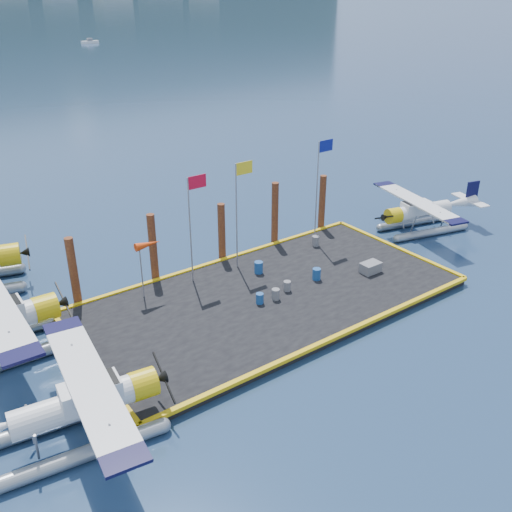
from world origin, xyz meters
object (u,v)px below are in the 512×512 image
at_px(piling_3, 275,215).
at_px(crate, 370,267).
at_px(drum_1, 287,286).
at_px(drum_2, 317,274).
at_px(drum_4, 316,241).
at_px(piling_4, 322,204).
at_px(piling_0, 74,274).
at_px(piling_1, 153,250).
at_px(windsock, 148,246).
at_px(piling_2, 222,234).
at_px(drum_0, 260,298).
at_px(drum_5, 259,267).
at_px(seaplane_d, 420,213).
at_px(drum_3, 276,294).
at_px(flagpole_blue, 320,177).
at_px(flagpole_yellow, 239,199).
at_px(seaplane_a, 82,408).
at_px(flagpole_red, 193,213).

bearing_deg(piling_3, crate, -75.29).
height_order(drum_1, drum_2, drum_2).
distance_m(drum_4, piling_4, 3.44).
relative_size(piling_0, piling_1, 0.95).
height_order(windsock, piling_2, piling_2).
xyz_separation_m(drum_0, drum_5, (1.98, 2.78, 0.06)).
height_order(seaplane_d, piling_4, piling_4).
height_order(drum_2, piling_2, piling_2).
relative_size(drum_5, piling_2, 0.18).
distance_m(drum_0, drum_3, 0.93).
relative_size(drum_0, drum_4, 0.88).
relative_size(seaplane_d, piling_2, 2.25).
xyz_separation_m(drum_4, piling_4, (2.38, 2.12, 1.28)).
distance_m(drum_2, flagpole_blue, 6.61).
height_order(flagpole_yellow, piling_3, flagpole_yellow).
bearing_deg(seaplane_d, crate, 123.93).
xyz_separation_m(drum_0, piling_2, (1.46, 5.79, 1.22)).
distance_m(drum_5, piling_4, 8.16).
distance_m(seaplane_a, piling_0, 9.96).
bearing_deg(flagpole_yellow, drum_1, -85.43).
bearing_deg(flagpole_red, drum_2, -35.86).
distance_m(flagpole_red, windsock, 2.97).
bearing_deg(piling_1, drum_5, -30.89).
relative_size(seaplane_d, flagpole_red, 1.42).
xyz_separation_m(flagpole_blue, piling_4, (1.80, 1.60, -2.69)).
relative_size(drum_4, windsock, 0.20).
height_order(windsock, piling_0, piling_0).
bearing_deg(flagpole_yellow, drum_0, -111.68).
xyz_separation_m(drum_0, piling_3, (5.46, 5.79, 1.47)).
distance_m(drum_4, flagpole_red, 9.19).
bearing_deg(windsock, drum_2, -25.72).
xyz_separation_m(drum_5, crate, (5.24, -3.69, -0.05)).
xyz_separation_m(flagpole_blue, windsock, (-11.72, 0.00, -1.46)).
bearing_deg(drum_1, seaplane_d, 7.61).
height_order(flagpole_red, piling_3, flagpole_red).
bearing_deg(drum_1, seaplane_a, -163.28).
bearing_deg(piling_3, windsock, -170.47).
distance_m(drum_0, crate, 7.28).
bearing_deg(seaplane_a, drum_3, 113.31).
xyz_separation_m(seaplane_a, drum_5, (12.73, 6.41, -0.71)).
bearing_deg(drum_4, drum_5, -170.23).
bearing_deg(piling_3, flagpole_yellow, -157.15).
height_order(crate, flagpole_yellow, flagpole_yellow).
relative_size(piling_2, piling_4, 0.95).
height_order(drum_2, flagpole_blue, flagpole_blue).
height_order(flagpole_yellow, piling_1, flagpole_yellow).
bearing_deg(seaplane_d, piling_0, 93.84).
bearing_deg(drum_1, drum_3, -161.20).
height_order(drum_0, drum_3, drum_3).
height_order(drum_3, flagpole_red, flagpole_red).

